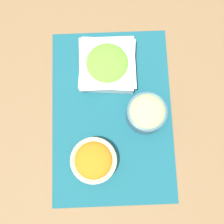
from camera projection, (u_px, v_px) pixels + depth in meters
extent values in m
plane|color=olive|center=(112.00, 114.00, 1.03)|extent=(3.00, 3.00, 0.00)
cube|color=#195B6B|center=(112.00, 114.00, 1.03)|extent=(0.58, 0.39, 0.00)
cylinder|color=beige|center=(94.00, 161.00, 0.96)|extent=(0.14, 0.14, 0.05)
torus|color=beige|center=(94.00, 160.00, 0.94)|extent=(0.14, 0.14, 0.01)
ellipsoid|color=orange|center=(94.00, 160.00, 0.94)|extent=(0.12, 0.12, 0.04)
cylinder|color=slate|center=(146.00, 114.00, 0.99)|extent=(0.13, 0.13, 0.06)
torus|color=slate|center=(147.00, 111.00, 0.96)|extent=(0.12, 0.12, 0.01)
ellipsoid|color=#A8CC7F|center=(147.00, 111.00, 0.96)|extent=(0.11, 0.11, 0.03)
cube|color=white|center=(107.00, 65.00, 1.04)|extent=(0.19, 0.19, 0.04)
cube|color=white|center=(107.00, 63.00, 1.02)|extent=(0.18, 0.18, 0.00)
ellipsoid|color=#6BAD38|center=(107.00, 63.00, 1.02)|extent=(0.14, 0.14, 0.04)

